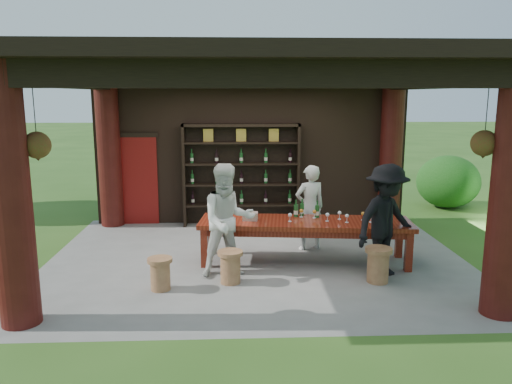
{
  "coord_description": "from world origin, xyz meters",
  "views": [
    {
      "loc": [
        -0.39,
        -8.53,
        2.9
      ],
      "look_at": [
        0.0,
        0.4,
        1.15
      ],
      "focal_mm": 35.0,
      "sensor_mm": 36.0,
      "label": 1
    }
  ],
  "objects_px": {
    "host": "(310,208)",
    "guest_woman": "(228,221)",
    "wine_shelf": "(241,175)",
    "stool_near_right": "(378,264)",
    "stool_near_left": "(230,266)",
    "tasting_table": "(305,227)",
    "stool_far_left": "(160,273)",
    "guest_man": "(386,221)",
    "napkin_basket": "(250,216)"
  },
  "relations": [
    {
      "from": "host",
      "to": "stool_near_right",
      "type": "bearing_deg",
      "value": 99.07
    },
    {
      "from": "stool_far_left",
      "to": "wine_shelf",
      "type": "bearing_deg",
      "value": 71.36
    },
    {
      "from": "host",
      "to": "stool_near_left",
      "type": "bearing_deg",
      "value": 32.51
    },
    {
      "from": "stool_far_left",
      "to": "tasting_table",
      "type": "bearing_deg",
      "value": 26.59
    },
    {
      "from": "tasting_table",
      "to": "wine_shelf",
      "type": "bearing_deg",
      "value": 112.11
    },
    {
      "from": "wine_shelf",
      "to": "guest_woman",
      "type": "distance_m",
      "value": 3.24
    },
    {
      "from": "tasting_table",
      "to": "host",
      "type": "distance_m",
      "value": 0.79
    },
    {
      "from": "host",
      "to": "guest_woman",
      "type": "height_order",
      "value": "guest_woman"
    },
    {
      "from": "tasting_table",
      "to": "host",
      "type": "height_order",
      "value": "host"
    },
    {
      "from": "tasting_table",
      "to": "napkin_basket",
      "type": "height_order",
      "value": "napkin_basket"
    },
    {
      "from": "stool_near_left",
      "to": "guest_man",
      "type": "distance_m",
      "value": 2.59
    },
    {
      "from": "stool_near_right",
      "to": "napkin_basket",
      "type": "relative_size",
      "value": 2.14
    },
    {
      "from": "wine_shelf",
      "to": "stool_near_left",
      "type": "distance_m",
      "value": 3.68
    },
    {
      "from": "wine_shelf",
      "to": "napkin_basket",
      "type": "xyz_separation_m",
      "value": [
        0.11,
        -2.55,
        -0.32
      ]
    },
    {
      "from": "tasting_table",
      "to": "guest_woman",
      "type": "bearing_deg",
      "value": -155.88
    },
    {
      "from": "stool_near_left",
      "to": "wine_shelf",
      "type": "bearing_deg",
      "value": 86.32
    },
    {
      "from": "tasting_table",
      "to": "guest_man",
      "type": "relative_size",
      "value": 2.04
    },
    {
      "from": "wine_shelf",
      "to": "tasting_table",
      "type": "bearing_deg",
      "value": -67.89
    },
    {
      "from": "host",
      "to": "napkin_basket",
      "type": "relative_size",
      "value": 6.22
    },
    {
      "from": "host",
      "to": "guest_woman",
      "type": "xyz_separation_m",
      "value": [
        -1.53,
        -1.34,
        0.11
      ]
    },
    {
      "from": "tasting_table",
      "to": "napkin_basket",
      "type": "xyz_separation_m",
      "value": [
        -0.95,
        0.07,
        0.18
      ]
    },
    {
      "from": "napkin_basket",
      "to": "wine_shelf",
      "type": "bearing_deg",
      "value": 92.56
    },
    {
      "from": "guest_man",
      "to": "stool_near_right",
      "type": "bearing_deg",
      "value": -152.05
    },
    {
      "from": "stool_near_right",
      "to": "napkin_basket",
      "type": "bearing_deg",
      "value": 151.21
    },
    {
      "from": "wine_shelf",
      "to": "stool_far_left",
      "type": "xyz_separation_m",
      "value": [
        -1.28,
        -3.8,
        -0.88
      ]
    },
    {
      "from": "stool_near_right",
      "to": "stool_far_left",
      "type": "distance_m",
      "value": 3.37
    },
    {
      "from": "wine_shelf",
      "to": "stool_near_right",
      "type": "height_order",
      "value": "wine_shelf"
    },
    {
      "from": "guest_man",
      "to": "napkin_basket",
      "type": "bearing_deg",
      "value": 129.5
    },
    {
      "from": "stool_near_right",
      "to": "stool_far_left",
      "type": "bearing_deg",
      "value": -177.14
    },
    {
      "from": "stool_far_left",
      "to": "napkin_basket",
      "type": "height_order",
      "value": "napkin_basket"
    },
    {
      "from": "stool_far_left",
      "to": "guest_woman",
      "type": "xyz_separation_m",
      "value": [
        1.02,
        0.58,
        0.65
      ]
    },
    {
      "from": "stool_far_left",
      "to": "guest_woman",
      "type": "distance_m",
      "value": 1.34
    },
    {
      "from": "stool_near_left",
      "to": "stool_far_left",
      "type": "xyz_separation_m",
      "value": [
        -1.05,
        -0.23,
        -0.01
      ]
    },
    {
      "from": "stool_far_left",
      "to": "host",
      "type": "xyz_separation_m",
      "value": [
        2.54,
        1.92,
        0.55
      ]
    },
    {
      "from": "tasting_table",
      "to": "stool_near_right",
      "type": "xyz_separation_m",
      "value": [
        1.02,
        -1.01,
        -0.34
      ]
    },
    {
      "from": "wine_shelf",
      "to": "guest_woman",
      "type": "xyz_separation_m",
      "value": [
        -0.27,
        -3.22,
        -0.22
      ]
    },
    {
      "from": "guest_man",
      "to": "guest_woman",
      "type": "bearing_deg",
      "value": 146.96
    },
    {
      "from": "stool_near_left",
      "to": "host",
      "type": "relative_size",
      "value": 0.32
    },
    {
      "from": "stool_near_left",
      "to": "napkin_basket",
      "type": "bearing_deg",
      "value": 71.37
    },
    {
      "from": "tasting_table",
      "to": "guest_man",
      "type": "bearing_deg",
      "value": -30.62
    },
    {
      "from": "tasting_table",
      "to": "stool_near_left",
      "type": "bearing_deg",
      "value": -143.91
    },
    {
      "from": "wine_shelf",
      "to": "stool_near_right",
      "type": "bearing_deg",
      "value": -60.18
    },
    {
      "from": "stool_near_left",
      "to": "guest_man",
      "type": "xyz_separation_m",
      "value": [
        2.49,
        0.24,
        0.64
      ]
    },
    {
      "from": "stool_near_right",
      "to": "napkin_basket",
      "type": "xyz_separation_m",
      "value": [
        -1.97,
        1.08,
        0.53
      ]
    },
    {
      "from": "tasting_table",
      "to": "stool_far_left",
      "type": "height_order",
      "value": "tasting_table"
    },
    {
      "from": "tasting_table",
      "to": "host",
      "type": "relative_size",
      "value": 2.31
    },
    {
      "from": "wine_shelf",
      "to": "host",
      "type": "xyz_separation_m",
      "value": [
        1.26,
        -1.88,
        -0.33
      ]
    },
    {
      "from": "guest_man",
      "to": "stool_near_left",
      "type": "bearing_deg",
      "value": 154.89
    },
    {
      "from": "wine_shelf",
      "to": "stool_far_left",
      "type": "distance_m",
      "value": 4.11
    },
    {
      "from": "stool_near_right",
      "to": "napkin_basket",
      "type": "distance_m",
      "value": 2.31
    }
  ]
}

